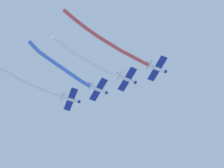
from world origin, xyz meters
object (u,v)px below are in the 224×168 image
(airplane_right_wing, at_px, (98,89))
(airplane_slot, at_px, (71,99))
(airplane_lead, at_px, (157,68))
(airplane_left_wing, at_px, (127,79))

(airplane_right_wing, height_order, airplane_slot, airplane_slot)
(airplane_lead, relative_size, airplane_slot, 1.03)
(airplane_left_wing, distance_m, airplane_right_wing, 7.65)
(airplane_left_wing, height_order, airplane_slot, airplane_slot)
(airplane_left_wing, height_order, airplane_right_wing, airplane_right_wing)
(airplane_slot, bearing_deg, airplane_right_wing, -44.67)
(airplane_lead, xyz_separation_m, airplane_left_wing, (7.61, 0.67, 0.25))
(airplane_lead, xyz_separation_m, airplane_slot, (22.83, 2.02, 0.75))
(airplane_lead, relative_size, airplane_left_wing, 0.99)
(airplane_left_wing, xyz_separation_m, airplane_right_wing, (7.61, 0.67, 0.25))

